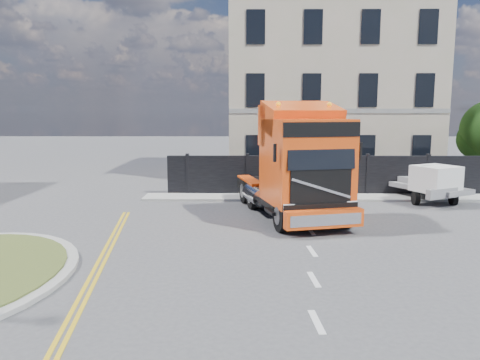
{
  "coord_description": "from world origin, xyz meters",
  "views": [
    {
      "loc": [
        0.92,
        -14.21,
        4.31
      ],
      "look_at": [
        0.72,
        2.24,
        1.8
      ],
      "focal_mm": 35.0,
      "sensor_mm": 36.0,
      "label": 1
    }
  ],
  "objects": [
    {
      "name": "hoarding_fence",
      "position": [
        6.55,
        9.0,
        1.0
      ],
      "size": [
        18.8,
        0.25,
        2.0
      ],
      "color": "black",
      "rests_on": "ground"
    },
    {
      "name": "pavement_far",
      "position": [
        6.0,
        8.1,
        0.06
      ],
      "size": [
        20.0,
        1.6,
        0.12
      ],
      "primitive_type": "cube",
      "color": "gray",
      "rests_on": "ground"
    },
    {
      "name": "truck",
      "position": [
        2.99,
        3.74,
        2.0
      ],
      "size": [
        4.47,
        7.88,
        4.45
      ],
      "rotation": [
        0.0,
        0.0,
        0.24
      ],
      "color": "black",
      "rests_on": "ground"
    },
    {
      "name": "ground",
      "position": [
        0.0,
        0.0,
        0.0
      ],
      "size": [
        120.0,
        120.0,
        0.0
      ],
      "primitive_type": "plane",
      "color": "#424244",
      "rests_on": "ground"
    },
    {
      "name": "flatbed_pickup",
      "position": [
        9.47,
        7.18,
        0.96
      ],
      "size": [
        3.48,
        4.73,
        1.78
      ],
      "rotation": [
        0.0,
        0.0,
        0.48
      ],
      "color": "slate",
      "rests_on": "ground"
    },
    {
      "name": "georgian_building",
      "position": [
        6.0,
        16.5,
        5.77
      ],
      "size": [
        12.3,
        10.3,
        12.8
      ],
      "color": "beige",
      "rests_on": "ground"
    }
  ]
}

